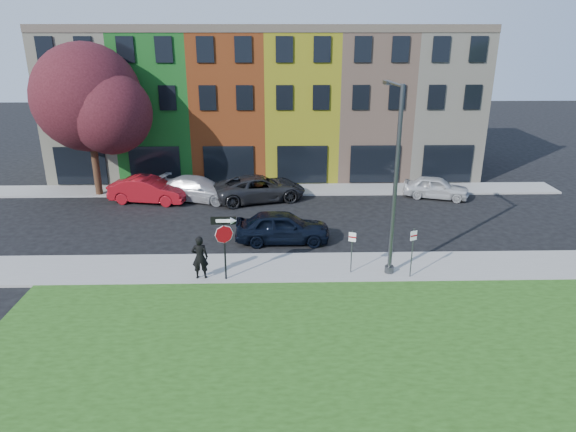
{
  "coord_description": "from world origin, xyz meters",
  "views": [
    {
      "loc": [
        -1.78,
        -17.94,
        10.21
      ],
      "look_at": [
        -1.25,
        4.0,
        2.19
      ],
      "focal_mm": 32.0,
      "sensor_mm": 36.0,
      "label": 1
    }
  ],
  "objects_px": {
    "stop_sign": "(224,235)",
    "sedan_near": "(283,227)",
    "man": "(200,257)",
    "street_lamp": "(394,182)"
  },
  "relations": [
    {
      "from": "stop_sign",
      "to": "sedan_near",
      "type": "bearing_deg",
      "value": 59.29
    },
    {
      "from": "man",
      "to": "stop_sign",
      "type": "bearing_deg",
      "value": 170.12
    },
    {
      "from": "stop_sign",
      "to": "sedan_near",
      "type": "height_order",
      "value": "stop_sign"
    },
    {
      "from": "man",
      "to": "street_lamp",
      "type": "relative_size",
      "value": 0.24
    },
    {
      "from": "man",
      "to": "street_lamp",
      "type": "height_order",
      "value": "street_lamp"
    },
    {
      "from": "man",
      "to": "street_lamp",
      "type": "xyz_separation_m",
      "value": [
        8.2,
        0.52,
        3.12
      ]
    },
    {
      "from": "man",
      "to": "street_lamp",
      "type": "bearing_deg",
      "value": -179.13
    },
    {
      "from": "stop_sign",
      "to": "street_lamp",
      "type": "distance_m",
      "value": 7.43
    },
    {
      "from": "man",
      "to": "sedan_near",
      "type": "bearing_deg",
      "value": -133.3
    },
    {
      "from": "stop_sign",
      "to": "street_lamp",
      "type": "relative_size",
      "value": 0.35
    }
  ]
}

